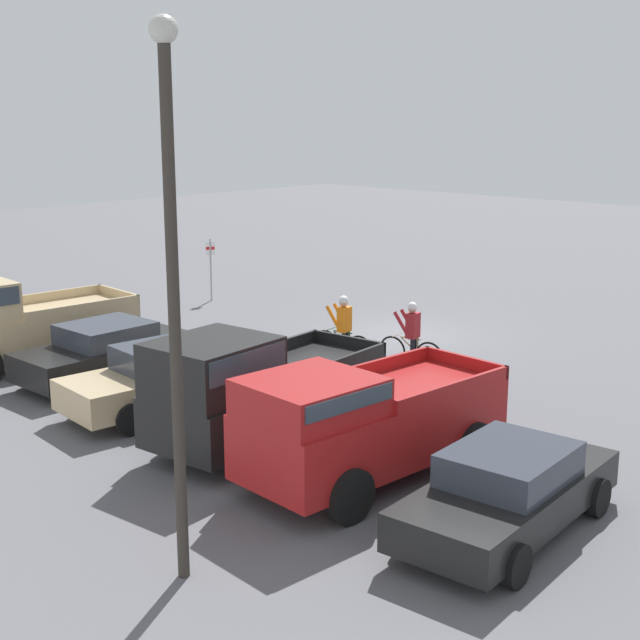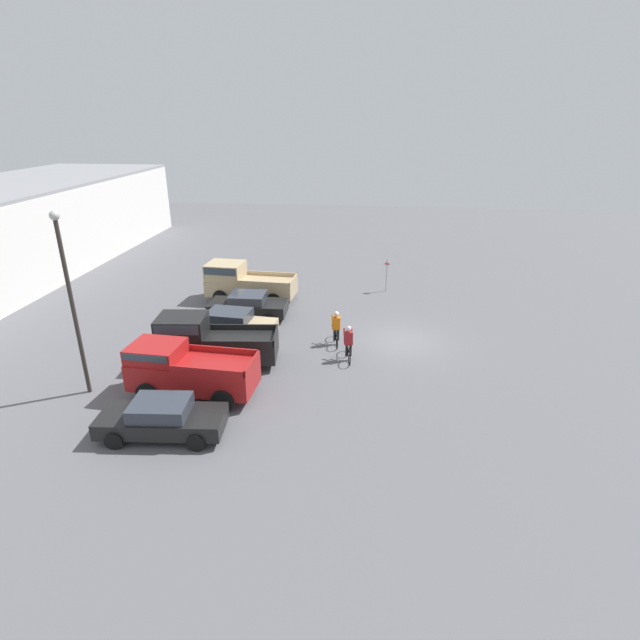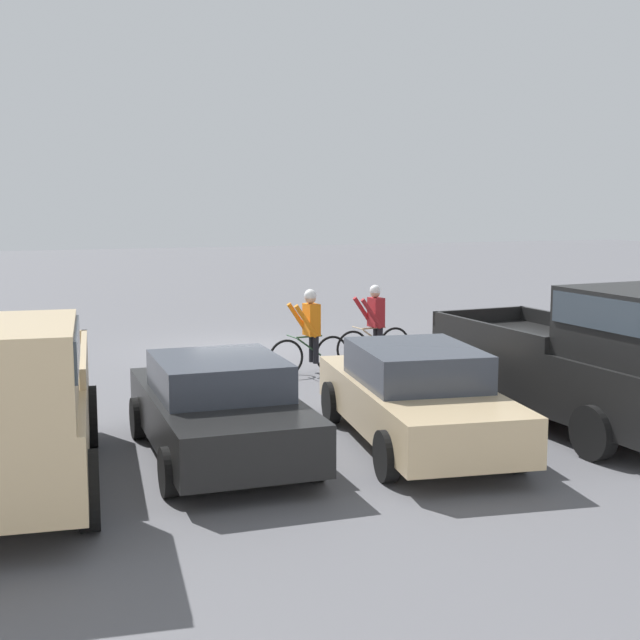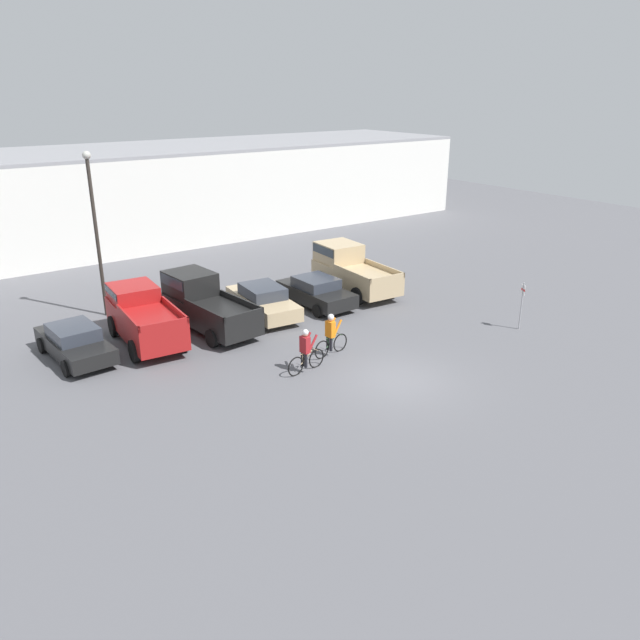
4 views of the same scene
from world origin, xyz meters
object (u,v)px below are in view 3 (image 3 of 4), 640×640
Objects in this scene: pickup_truck_1 at (596,358)px; cyclist_0 at (310,331)px; sedan_2 at (219,408)px; cyclist_1 at (375,324)px; sedan_1 at (415,396)px.

pickup_truck_1 is 6.27m from cyclist_0.
sedan_2 is 2.40× the size of cyclist_1.
sedan_1 is (2.85, -0.24, -0.43)m from pickup_truck_1.
cyclist_1 is at bearing -106.57° from sedan_1.
cyclist_1 is at bearing -80.75° from pickup_truck_1.
sedan_1 reaches higher than sedan_2.
sedan_2 is 5.93m from cyclist_0.
cyclist_0 is at bearing -64.46° from pickup_truck_1.
pickup_truck_1 is 1.26× the size of sedan_2.
pickup_truck_1 is at bearing 174.81° from sedan_2.
cyclist_0 is at bearing -119.82° from sedan_2.
cyclist_0 is at bearing -91.56° from sedan_1.
cyclist_0 reaches higher than sedan_1.
sedan_2 is 7.44m from cyclist_1.
cyclist_1 is at bearing -157.58° from cyclist_0.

